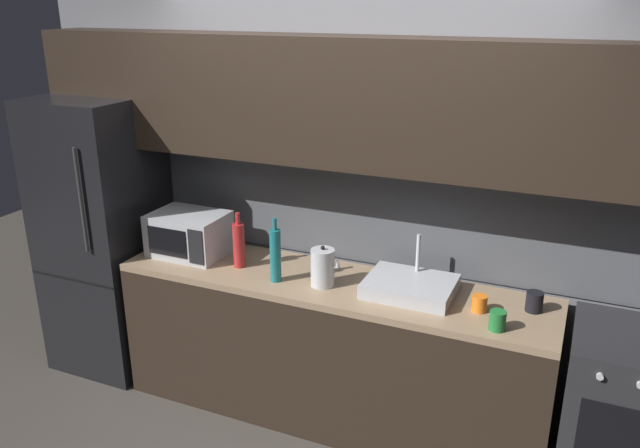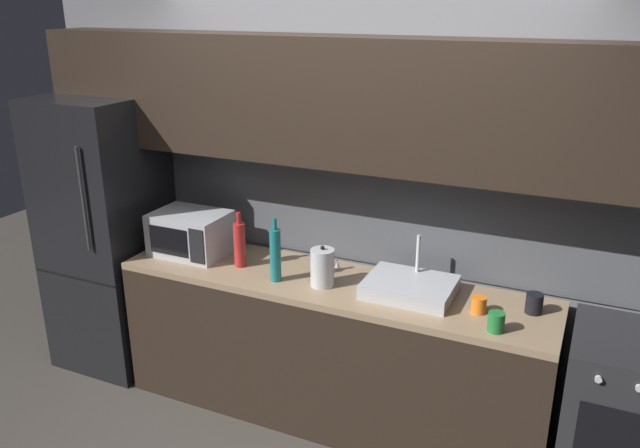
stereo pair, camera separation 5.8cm
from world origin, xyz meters
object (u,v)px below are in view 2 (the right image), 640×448
Objects in this scene: wine_bottle_red at (240,244)px; mug_green at (496,322)px; oven_range at (625,420)px; mug_orange at (479,305)px; wine_bottle_teal at (275,254)px; mug_dark at (534,303)px; kettle at (323,267)px; microwave at (191,233)px; refrigerator at (107,234)px.

mug_green is at bearing -6.06° from wine_bottle_red.
mug_orange is (-0.76, -0.03, 0.49)m from oven_range.
wine_bottle_teal is 1.42m from mug_dark.
oven_range is 2.28m from wine_bottle_red.
kettle is (-1.63, -0.07, 0.56)m from oven_range.
mug_dark reaches higher than mug_orange.
microwave is 1.20× the size of wine_bottle_teal.
mug_dark is at bearing 1.81° from microwave.
oven_range is at bearing 3.65° from wine_bottle_teal.
wine_bottle_teal is (0.69, -0.14, 0.03)m from microwave.
kettle is 1.14m from mug_dark.
microwave is at bearing 173.21° from wine_bottle_red.
wine_bottle_red reaches higher than microwave.
wine_bottle_red is 3.90× the size of mug_orange.
kettle is at bearing -172.27° from mug_dark.
wine_bottle_red reaches higher than kettle.
wine_bottle_red is at bearing -6.79° from microwave.
wine_bottle_red is (-0.57, 0.04, 0.03)m from kettle.
oven_range is 9.04× the size of mug_green.
refrigerator reaches higher than mug_dark.
mug_green is (-0.14, -0.28, -0.00)m from mug_dark.
mug_orange is at bearing -0.14° from wine_bottle_red.
refrigerator is at bearing 177.59° from kettle.
oven_range is 2.36× the size of wine_bottle_teal.
wine_bottle_red reaches higher than mug_dark.
wine_bottle_red reaches higher than mug_green.
microwave is 0.96m from kettle.
wine_bottle_teal is 4.35× the size of mug_orange.
refrigerator is 1.38m from wine_bottle_teal.
wine_bottle_teal reaches higher than kettle.
microwave is at bearing -178.19° from mug_dark.
mug_orange is at bearing 2.46° from kettle.
mug_green is at bearing -4.21° from refrigerator.
oven_range is at bearing -0.43° from microwave.
refrigerator is at bearing 175.79° from mug_green.
microwave is 1.91× the size of kettle.
mug_dark is at bearing 3.79° from wine_bottle_red.
kettle is at bearing -177.63° from oven_range.
wine_bottle_teal is at bearing -168.75° from kettle.
mug_dark reaches higher than mug_green.
oven_range is at bearing -9.65° from mug_dark.
wine_bottle_red is 1.70m from mug_dark.
refrigerator is 1.64m from kettle.
mug_orange is (-0.26, -0.12, -0.01)m from mug_dark.
wine_bottle_red is 3.22× the size of mug_dark.
kettle is at bearing 172.84° from mug_green.
microwave is at bearing 1.55° from refrigerator.
refrigerator reaches higher than mug_green.
microwave is 5.23× the size of mug_orange.
wine_bottle_red is at bearing -179.30° from oven_range.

